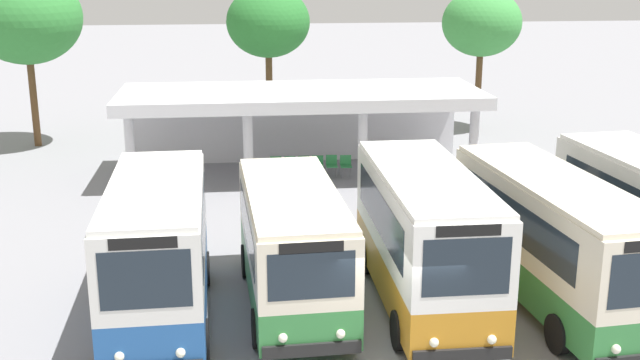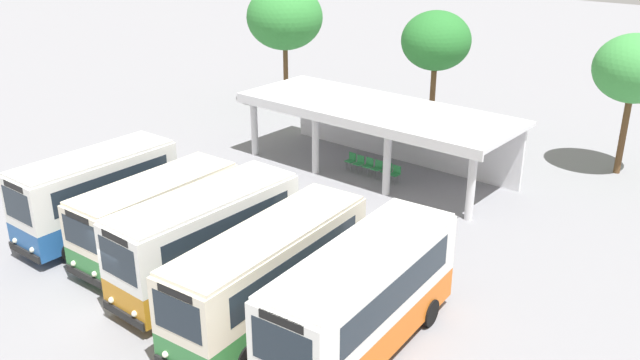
% 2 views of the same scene
% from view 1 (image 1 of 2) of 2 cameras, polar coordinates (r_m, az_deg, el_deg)
% --- Properties ---
extents(ground_plane, '(180.00, 180.00, 0.00)m').
position_cam_1_polar(ground_plane, '(17.65, 5.25, -12.68)').
color(ground_plane, gray).
extents(city_bus_nearest_orange, '(2.41, 6.72, 3.41)m').
position_cam_1_polar(city_bus_nearest_orange, '(18.87, -11.66, -4.77)').
color(city_bus_nearest_orange, black).
rests_on(city_bus_nearest_orange, ground).
extents(city_bus_second_in_row, '(2.54, 6.81, 3.02)m').
position_cam_1_polar(city_bus_second_in_row, '(19.34, -1.99, -4.55)').
color(city_bus_second_in_row, black).
rests_on(city_bus_second_in_row, ground).
extents(city_bus_middle_cream, '(2.34, 7.19, 3.46)m').
position_cam_1_polar(city_bus_middle_cream, '(19.43, 7.56, -3.88)').
color(city_bus_middle_cream, black).
rests_on(city_bus_middle_cream, ground).
extents(city_bus_fourth_amber, '(2.84, 8.17, 3.24)m').
position_cam_1_polar(city_bus_fourth_amber, '(20.27, 16.53, -3.90)').
color(city_bus_fourth_amber, black).
rests_on(city_bus_fourth_amber, ground).
extents(terminal_canopy, '(14.14, 5.18, 3.40)m').
position_cam_1_polar(terminal_canopy, '(31.71, -1.47, 5.27)').
color(terminal_canopy, silver).
rests_on(terminal_canopy, ground).
extents(waiting_chair_end_by_column, '(0.46, 0.46, 0.86)m').
position_cam_1_polar(waiting_chair_end_by_column, '(31.00, -3.21, 1.06)').
color(waiting_chair_end_by_column, slate).
rests_on(waiting_chair_end_by_column, ground).
extents(waiting_chair_second_from_end, '(0.46, 0.46, 0.86)m').
position_cam_1_polar(waiting_chair_second_from_end, '(30.99, -2.18, 1.07)').
color(waiting_chair_second_from_end, slate).
rests_on(waiting_chair_second_from_end, ground).
extents(waiting_chair_middle_seat, '(0.46, 0.46, 0.86)m').
position_cam_1_polar(waiting_chair_middle_seat, '(31.05, -1.17, 1.11)').
color(waiting_chair_middle_seat, slate).
rests_on(waiting_chair_middle_seat, ground).
extents(waiting_chair_fourth_seat, '(0.46, 0.46, 0.86)m').
position_cam_1_polar(waiting_chair_fourth_seat, '(31.09, -0.15, 1.13)').
color(waiting_chair_fourth_seat, slate).
rests_on(waiting_chair_fourth_seat, ground).
extents(waiting_chair_fifth_seat, '(0.46, 0.46, 0.86)m').
position_cam_1_polar(waiting_chair_fifth_seat, '(31.18, 0.85, 1.17)').
color(waiting_chair_fifth_seat, slate).
rests_on(waiting_chair_fifth_seat, ground).
extents(waiting_chair_far_end_seat, '(0.46, 0.46, 0.86)m').
position_cam_1_polar(waiting_chair_far_end_seat, '(31.17, 1.87, 1.16)').
color(waiting_chair_far_end_seat, slate).
rests_on(waiting_chair_far_end_seat, ground).
extents(roadside_tree_behind_canopy, '(3.92, 3.92, 7.16)m').
position_cam_1_polar(roadside_tree_behind_canopy, '(37.66, -3.77, 11.31)').
color(roadside_tree_behind_canopy, brown).
rests_on(roadside_tree_behind_canopy, ground).
extents(roadside_tree_east_of_canopy, '(3.88, 3.88, 6.97)m').
position_cam_1_polar(roadside_tree_east_of_canopy, '(40.12, 11.62, 11.05)').
color(roadside_tree_east_of_canopy, brown).
rests_on(roadside_tree_east_of_canopy, ground).
extents(roadside_tree_west_of_canopy, '(4.93, 4.93, 7.95)m').
position_cam_1_polar(roadside_tree_west_of_canopy, '(37.94, -20.53, 10.96)').
color(roadside_tree_west_of_canopy, brown).
rests_on(roadside_tree_west_of_canopy, ground).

